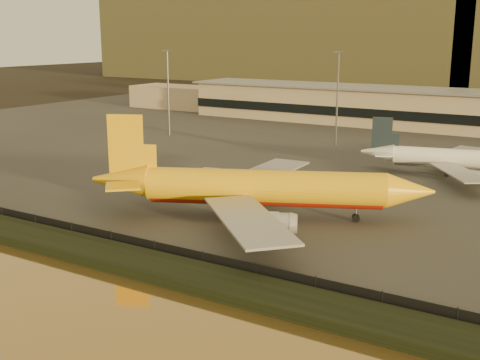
% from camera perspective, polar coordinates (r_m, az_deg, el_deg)
% --- Properties ---
extents(ground, '(900.00, 900.00, 0.00)m').
position_cam_1_polar(ground, '(95.00, -4.03, -4.75)').
color(ground, black).
rests_on(ground, ground).
extents(embankment, '(320.00, 7.00, 1.40)m').
position_cam_1_polar(embankment, '(82.32, -10.94, -7.40)').
color(embankment, black).
rests_on(embankment, ground).
extents(tarmac, '(320.00, 220.00, 0.20)m').
position_cam_1_polar(tarmac, '(178.85, 13.85, 3.61)').
color(tarmac, '#2D2D2D').
rests_on(tarmac, ground).
extents(perimeter_fence, '(300.00, 0.05, 2.20)m').
position_cam_1_polar(perimeter_fence, '(84.91, -9.14, -6.23)').
color(perimeter_fence, black).
rests_on(perimeter_fence, tarmac).
extents(terminal_building, '(202.00, 25.00, 12.60)m').
position_cam_1_polar(terminal_building, '(211.23, 12.73, 6.83)').
color(terminal_building, tan).
rests_on(terminal_building, tarmac).
extents(apron_light_masts, '(152.20, 12.20, 25.40)m').
position_cam_1_polar(apron_light_masts, '(153.69, 17.24, 7.70)').
color(apron_light_masts, slate).
rests_on(apron_light_masts, tarmac).
extents(dhl_cargo_jet, '(53.76, 50.94, 16.93)m').
position_cam_1_polar(dhl_cargo_jet, '(98.98, 1.78, -0.80)').
color(dhl_cargo_jet, '#DEA40B').
rests_on(dhl_cargo_jet, tarmac).
extents(white_narrowbody_jet, '(41.51, 39.84, 12.01)m').
position_cam_1_polar(white_narrowbody_jet, '(137.72, 20.03, 1.85)').
color(white_narrowbody_jet, white).
rests_on(white_narrowbody_jet, tarmac).
extents(gse_vehicle_yellow, '(4.02, 2.56, 1.67)m').
position_cam_1_polar(gse_vehicle_yellow, '(114.88, 11.83, -1.23)').
color(gse_vehicle_yellow, '#DEA40B').
rests_on(gse_vehicle_yellow, tarmac).
extents(gse_vehicle_white, '(3.73, 2.39, 1.55)m').
position_cam_1_polar(gse_vehicle_white, '(130.33, -2.82, 0.77)').
color(gse_vehicle_white, white).
rests_on(gse_vehicle_white, tarmac).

